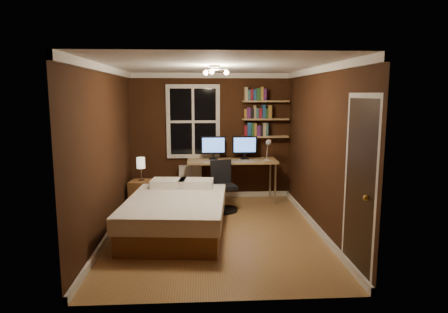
{
  "coord_description": "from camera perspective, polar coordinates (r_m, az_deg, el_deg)",
  "views": [
    {
      "loc": [
        -0.21,
        -5.89,
        2.1
      ],
      "look_at": [
        0.17,
        0.45,
        1.1
      ],
      "focal_mm": 32.0,
      "sensor_mm": 36.0,
      "label": 1
    }
  ],
  "objects": [
    {
      "name": "wall_back",
      "position": [
        8.04,
        -1.9,
        2.9
      ],
      "size": [
        3.2,
        0.04,
        2.5
      ],
      "primitive_type": "cube",
      "color": "black",
      "rests_on": "ground"
    },
    {
      "name": "ceiling_fixture",
      "position": [
        5.8,
        -1.35,
        11.93
      ],
      "size": [
        0.44,
        0.44,
        0.18
      ],
      "primitive_type": null,
      "color": "beige",
      "rests_on": "ceiling"
    },
    {
      "name": "floor",
      "position": [
        6.26,
        -1.3,
        -10.65
      ],
      "size": [
        4.2,
        4.2,
        0.0
      ],
      "primitive_type": "plane",
      "color": "brown",
      "rests_on": "ground"
    },
    {
      "name": "ceiling",
      "position": [
        5.91,
        -1.39,
        12.85
      ],
      "size": [
        3.2,
        4.2,
        0.02
      ],
      "primitive_type": "cube",
      "color": "white",
      "rests_on": "wall_back"
    },
    {
      "name": "monitor_left",
      "position": [
        7.81,
        -1.53,
        1.23
      ],
      "size": [
        0.48,
        0.12,
        0.45
      ],
      "primitive_type": null,
      "color": "black",
      "rests_on": "desk"
    },
    {
      "name": "desk",
      "position": [
        7.78,
        1.15,
        -0.91
      ],
      "size": [
        1.73,
        0.65,
        0.82
      ],
      "color": "#9F7C4D",
      "rests_on": "ground"
    },
    {
      "name": "bookshelf_upper",
      "position": [
        7.98,
        5.96,
        7.85
      ],
      "size": [
        0.92,
        0.22,
        0.03
      ],
      "primitive_type": "cube",
      "color": "#9F7C4D",
      "rests_on": "wall_back"
    },
    {
      "name": "bed",
      "position": [
        6.14,
        -6.86,
        -8.24
      ],
      "size": [
        1.62,
        2.12,
        0.68
      ],
      "rotation": [
        0.0,
        0.0,
        -0.09
      ],
      "color": "brown",
      "rests_on": "ground"
    },
    {
      "name": "window",
      "position": [
        7.97,
        -4.42,
        4.99
      ],
      "size": [
        1.06,
        0.06,
        1.46
      ],
      "primitive_type": "cube",
      "color": "silver",
      "rests_on": "wall_back"
    },
    {
      "name": "nightstand",
      "position": [
        7.58,
        -11.65,
        -5.3
      ],
      "size": [
        0.46,
        0.46,
        0.51
      ],
      "primitive_type": "cube",
      "rotation": [
        0.0,
        0.0,
        -0.13
      ],
      "color": "brown",
      "rests_on": "ground"
    },
    {
      "name": "monitor_right",
      "position": [
        7.85,
        2.97,
        1.27
      ],
      "size": [
        0.48,
        0.12,
        0.45
      ],
      "primitive_type": null,
      "color": "black",
      "rests_on": "desk"
    },
    {
      "name": "wall_left",
      "position": [
        6.11,
        -16.52,
        0.6
      ],
      "size": [
        0.04,
        4.2,
        2.5
      ],
      "primitive_type": "cube",
      "color": "black",
      "rests_on": "ground"
    },
    {
      "name": "books_row_upper",
      "position": [
        7.97,
        5.97,
        8.78
      ],
      "size": [
        0.42,
        0.16,
        0.23
      ],
      "primitive_type": null,
      "color": "#275A26",
      "rests_on": "bookshelf_upper"
    },
    {
      "name": "door_knob",
      "position": [
        4.54,
        19.63,
        -5.58
      ],
      "size": [
        0.06,
        0.06,
        0.06
      ],
      "primitive_type": "sphere",
      "color": "gold",
      "rests_on": "door"
    },
    {
      "name": "door",
      "position": [
        4.82,
        18.7,
        -4.4
      ],
      "size": [
        0.03,
        0.82,
        2.05
      ],
      "primitive_type": null,
      "color": "black",
      "rests_on": "ground"
    },
    {
      "name": "bookshelf_lower",
      "position": [
        8.02,
        5.87,
        2.84
      ],
      "size": [
        0.92,
        0.22,
        0.03
      ],
      "primitive_type": "cube",
      "color": "#9F7C4D",
      "rests_on": "wall_back"
    },
    {
      "name": "books_row_middle",
      "position": [
        7.98,
        5.93,
        6.27
      ],
      "size": [
        0.54,
        0.16,
        0.23
      ],
      "primitive_type": null,
      "color": "navy",
      "rests_on": "bookshelf_middle"
    },
    {
      "name": "office_chair",
      "position": [
        7.23,
        -0.14,
        -5.15
      ],
      "size": [
        0.5,
        0.5,
        0.91
      ],
      "rotation": [
        0.0,
        0.0,
        0.25
      ],
      "color": "black",
      "rests_on": "ground"
    },
    {
      "name": "bedside_lamp",
      "position": [
        7.48,
        -11.77,
        -1.78
      ],
      "size": [
        0.15,
        0.15,
        0.44
      ],
      "primitive_type": null,
      "color": "beige",
      "rests_on": "nightstand"
    },
    {
      "name": "desk_lamp",
      "position": [
        7.65,
        6.28,
        0.99
      ],
      "size": [
        0.14,
        0.32,
        0.44
      ],
      "primitive_type": null,
      "color": "silver",
      "rests_on": "desk"
    },
    {
      "name": "radiator",
      "position": [
        8.07,
        -4.81,
        -3.67
      ],
      "size": [
        0.45,
        0.16,
        0.68
      ],
      "primitive_type": "cube",
      "color": "beige",
      "rests_on": "ground"
    },
    {
      "name": "bookshelf_middle",
      "position": [
        7.99,
        5.91,
        5.34
      ],
      "size": [
        0.92,
        0.22,
        0.03
      ],
      "primitive_type": "cube",
      "color": "#9F7C4D",
      "rests_on": "wall_back"
    },
    {
      "name": "books_row_lower",
      "position": [
        8.01,
        5.89,
        3.77
      ],
      "size": [
        0.48,
        0.16,
        0.23
      ],
      "primitive_type": null,
      "color": "maroon",
      "rests_on": "bookshelf_lower"
    },
    {
      "name": "wall_right",
      "position": [
        6.22,
        13.55,
        0.87
      ],
      "size": [
        0.04,
        4.2,
        2.5
      ],
      "primitive_type": "cube",
      "color": "black",
      "rests_on": "ground"
    }
  ]
}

